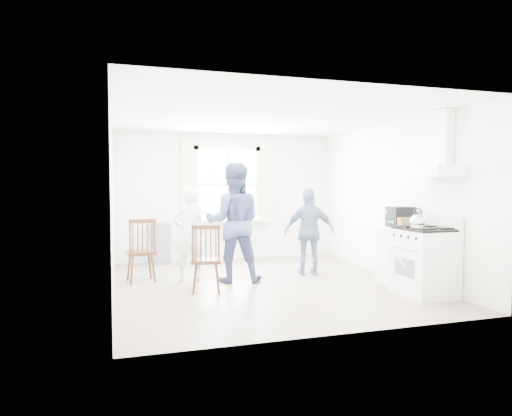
{
  "coord_description": "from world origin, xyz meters",
  "views": [
    {
      "loc": [
        -2.2,
        -6.69,
        1.56
      ],
      "look_at": [
        -0.08,
        0.2,
        1.18
      ],
      "focal_mm": 32.0,
      "sensor_mm": 36.0,
      "label": 1
    }
  ],
  "objects_px": {
    "windsor_chair_b": "(206,251)",
    "person_right": "(309,232)",
    "person_left": "(189,234)",
    "person_mid": "(234,222)",
    "low_cabinet": "(399,256)",
    "stereo_stack": "(400,217)",
    "gas_stove": "(425,261)",
    "windsor_chair_a": "(142,243)"
  },
  "relations": [
    {
      "from": "windsor_chair_b",
      "to": "stereo_stack",
      "type": "bearing_deg",
      "value": -5.95
    },
    {
      "from": "stereo_stack",
      "to": "person_left",
      "type": "relative_size",
      "value": 0.23
    },
    {
      "from": "low_cabinet",
      "to": "person_right",
      "type": "height_order",
      "value": "person_right"
    },
    {
      "from": "stereo_stack",
      "to": "person_left",
      "type": "distance_m",
      "value": 3.34
    },
    {
      "from": "person_mid",
      "to": "person_right",
      "type": "relative_size",
      "value": 1.28
    },
    {
      "from": "low_cabinet",
      "to": "person_left",
      "type": "relative_size",
      "value": 0.59
    },
    {
      "from": "person_left",
      "to": "windsor_chair_b",
      "type": "bearing_deg",
      "value": 92.54
    },
    {
      "from": "gas_stove",
      "to": "person_mid",
      "type": "xyz_separation_m",
      "value": [
        -2.32,
        1.7,
        0.46
      ]
    },
    {
      "from": "stereo_stack",
      "to": "person_mid",
      "type": "distance_m",
      "value": 2.6
    },
    {
      "from": "low_cabinet",
      "to": "person_mid",
      "type": "height_order",
      "value": "person_mid"
    },
    {
      "from": "person_left",
      "to": "person_right",
      "type": "distance_m",
      "value": 2.06
    },
    {
      "from": "person_left",
      "to": "person_mid",
      "type": "bearing_deg",
      "value": 156.85
    },
    {
      "from": "person_left",
      "to": "low_cabinet",
      "type": "bearing_deg",
      "value": 154.19
    },
    {
      "from": "low_cabinet",
      "to": "windsor_chair_b",
      "type": "distance_m",
      "value": 2.99
    },
    {
      "from": "windsor_chair_b",
      "to": "person_mid",
      "type": "height_order",
      "value": "person_mid"
    },
    {
      "from": "gas_stove",
      "to": "person_mid",
      "type": "distance_m",
      "value": 2.91
    },
    {
      "from": "gas_stove",
      "to": "person_left",
      "type": "distance_m",
      "value": 3.59
    },
    {
      "from": "windsor_chair_b",
      "to": "person_mid",
      "type": "relative_size",
      "value": 0.53
    },
    {
      "from": "low_cabinet",
      "to": "stereo_stack",
      "type": "xyz_separation_m",
      "value": [
        0.01,
        0.01,
        0.61
      ]
    },
    {
      "from": "windsor_chair_b",
      "to": "person_right",
      "type": "xyz_separation_m",
      "value": [
        1.96,
        0.81,
        0.13
      ]
    },
    {
      "from": "low_cabinet",
      "to": "windsor_chair_b",
      "type": "xyz_separation_m",
      "value": [
        -2.97,
        0.32,
        0.16
      ]
    },
    {
      "from": "windsor_chair_a",
      "to": "low_cabinet",
      "type": "bearing_deg",
      "value": -18.87
    },
    {
      "from": "gas_stove",
      "to": "stereo_stack",
      "type": "relative_size",
      "value": 3.14
    },
    {
      "from": "gas_stove",
      "to": "person_mid",
      "type": "relative_size",
      "value": 0.59
    },
    {
      "from": "gas_stove",
      "to": "person_right",
      "type": "height_order",
      "value": "person_right"
    },
    {
      "from": "stereo_stack",
      "to": "person_left",
      "type": "bearing_deg",
      "value": 158.19
    },
    {
      "from": "stereo_stack",
      "to": "windsor_chair_a",
      "type": "bearing_deg",
      "value": 161.31
    },
    {
      "from": "windsor_chair_a",
      "to": "person_mid",
      "type": "distance_m",
      "value": 1.48
    },
    {
      "from": "person_left",
      "to": "gas_stove",
      "type": "bearing_deg",
      "value": 143.31
    },
    {
      "from": "person_mid",
      "to": "person_left",
      "type": "bearing_deg",
      "value": -5.7
    },
    {
      "from": "stereo_stack",
      "to": "windsor_chair_a",
      "type": "height_order",
      "value": "stereo_stack"
    },
    {
      "from": "windsor_chair_a",
      "to": "person_right",
      "type": "relative_size",
      "value": 0.69
    },
    {
      "from": "low_cabinet",
      "to": "windsor_chair_a",
      "type": "bearing_deg",
      "value": 161.13
    },
    {
      "from": "person_mid",
      "to": "person_right",
      "type": "bearing_deg",
      "value": -161.05
    },
    {
      "from": "person_right",
      "to": "windsor_chair_b",
      "type": "bearing_deg",
      "value": 34.74
    },
    {
      "from": "person_left",
      "to": "person_right",
      "type": "relative_size",
      "value": 1.03
    },
    {
      "from": "stereo_stack",
      "to": "person_right",
      "type": "height_order",
      "value": "person_right"
    },
    {
      "from": "low_cabinet",
      "to": "windsor_chair_b",
      "type": "bearing_deg",
      "value": 173.87
    },
    {
      "from": "gas_stove",
      "to": "windsor_chair_b",
      "type": "height_order",
      "value": "gas_stove"
    },
    {
      "from": "windsor_chair_a",
      "to": "person_left",
      "type": "distance_m",
      "value": 0.74
    },
    {
      "from": "stereo_stack",
      "to": "windsor_chair_a",
      "type": "relative_size",
      "value": 0.35
    },
    {
      "from": "low_cabinet",
      "to": "person_right",
      "type": "relative_size",
      "value": 0.61
    }
  ]
}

